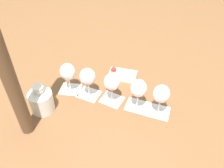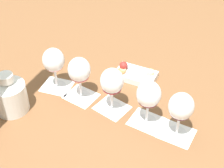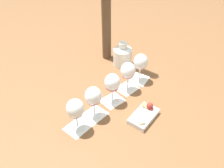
{
  "view_description": "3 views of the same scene",
  "coord_description": "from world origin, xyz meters",
  "px_view_note": "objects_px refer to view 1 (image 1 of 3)",
  "views": [
    {
      "loc": [
        -0.31,
        -0.82,
        0.9
      ],
      "look_at": [
        -0.0,
        -0.0,
        0.11
      ],
      "focal_mm": 38.0,
      "sensor_mm": 36.0,
      "label": 1
    },
    {
      "loc": [
        -0.16,
        -0.88,
        0.85
      ],
      "look_at": [
        -0.0,
        -0.0,
        0.11
      ],
      "focal_mm": 55.0,
      "sensor_mm": 36.0,
      "label": 2
    },
    {
      "loc": [
        0.93,
        0.01,
        0.86
      ],
      "look_at": [
        -0.0,
        -0.0,
        0.11
      ],
      "focal_mm": 38.0,
      "sensor_mm": 36.0,
      "label": 3
    }
  ],
  "objects_px": {
    "wine_glass_3": "(138,90)",
    "ceramic_vase": "(41,100)",
    "wine_glass_4": "(161,95)",
    "snack_dish": "(122,74)",
    "wine_glass_1": "(88,78)",
    "wine_glass_2": "(111,83)",
    "wine_glass_0": "(68,73)"
  },
  "relations": [
    {
      "from": "wine_glass_0",
      "to": "wine_glass_2",
      "type": "distance_m",
      "value": 0.24
    },
    {
      "from": "wine_glass_2",
      "to": "snack_dish",
      "type": "relative_size",
      "value": 0.93
    },
    {
      "from": "wine_glass_2",
      "to": "wine_glass_4",
      "type": "distance_m",
      "value": 0.25
    },
    {
      "from": "wine_glass_1",
      "to": "wine_glass_2",
      "type": "distance_m",
      "value": 0.13
    },
    {
      "from": "wine_glass_1",
      "to": "ceramic_vase",
      "type": "height_order",
      "value": "wine_glass_1"
    },
    {
      "from": "wine_glass_0",
      "to": "wine_glass_4",
      "type": "height_order",
      "value": "same"
    },
    {
      "from": "wine_glass_1",
      "to": "wine_glass_2",
      "type": "height_order",
      "value": "same"
    },
    {
      "from": "wine_glass_1",
      "to": "wine_glass_3",
      "type": "height_order",
      "value": "same"
    },
    {
      "from": "ceramic_vase",
      "to": "snack_dish",
      "type": "relative_size",
      "value": 0.84
    },
    {
      "from": "wine_glass_1",
      "to": "snack_dish",
      "type": "xyz_separation_m",
      "value": [
        0.22,
        0.07,
        -0.1
      ]
    },
    {
      "from": "wine_glass_2",
      "to": "snack_dish",
      "type": "distance_m",
      "value": 0.22
    },
    {
      "from": "wine_glass_4",
      "to": "ceramic_vase",
      "type": "distance_m",
      "value": 0.58
    },
    {
      "from": "wine_glass_3",
      "to": "wine_glass_4",
      "type": "relative_size",
      "value": 1.0
    },
    {
      "from": "wine_glass_2",
      "to": "wine_glass_3",
      "type": "height_order",
      "value": "same"
    },
    {
      "from": "wine_glass_4",
      "to": "ceramic_vase",
      "type": "bearing_deg",
      "value": 157.65
    },
    {
      "from": "wine_glass_3",
      "to": "wine_glass_0",
      "type": "bearing_deg",
      "value": 140.06
    },
    {
      "from": "wine_glass_2",
      "to": "wine_glass_3",
      "type": "xyz_separation_m",
      "value": [
        0.11,
        -0.09,
        -0.0
      ]
    },
    {
      "from": "wine_glass_4",
      "to": "snack_dish",
      "type": "distance_m",
      "value": 0.34
    },
    {
      "from": "wine_glass_0",
      "to": "wine_glass_1",
      "type": "xyz_separation_m",
      "value": [
        0.09,
        -0.07,
        0.0
      ]
    },
    {
      "from": "wine_glass_3",
      "to": "wine_glass_2",
      "type": "bearing_deg",
      "value": 141.15
    },
    {
      "from": "ceramic_vase",
      "to": "snack_dish",
      "type": "distance_m",
      "value": 0.48
    },
    {
      "from": "wine_glass_4",
      "to": "snack_dish",
      "type": "xyz_separation_m",
      "value": [
        -0.07,
        0.32,
        -0.1
      ]
    },
    {
      "from": "wine_glass_2",
      "to": "wine_glass_3",
      "type": "relative_size",
      "value": 1.0
    },
    {
      "from": "wine_glass_3",
      "to": "ceramic_vase",
      "type": "bearing_deg",
      "value": 161.92
    },
    {
      "from": "wine_glass_3",
      "to": "snack_dish",
      "type": "xyz_separation_m",
      "value": [
        0.02,
        0.24,
        -0.1
      ]
    },
    {
      "from": "wine_glass_0",
      "to": "wine_glass_4",
      "type": "xyz_separation_m",
      "value": [
        0.38,
        -0.32,
        0.0
      ]
    },
    {
      "from": "wine_glass_1",
      "to": "snack_dish",
      "type": "height_order",
      "value": "wine_glass_1"
    },
    {
      "from": "wine_glass_1",
      "to": "ceramic_vase",
      "type": "relative_size",
      "value": 1.1
    },
    {
      "from": "snack_dish",
      "to": "wine_glass_1",
      "type": "bearing_deg",
      "value": -161.31
    },
    {
      "from": "wine_glass_4",
      "to": "ceramic_vase",
      "type": "height_order",
      "value": "wine_glass_4"
    },
    {
      "from": "wine_glass_0",
      "to": "snack_dish",
      "type": "height_order",
      "value": "wine_glass_0"
    },
    {
      "from": "wine_glass_0",
      "to": "wine_glass_2",
      "type": "xyz_separation_m",
      "value": [
        0.18,
        -0.16,
        0.0
      ]
    }
  ]
}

